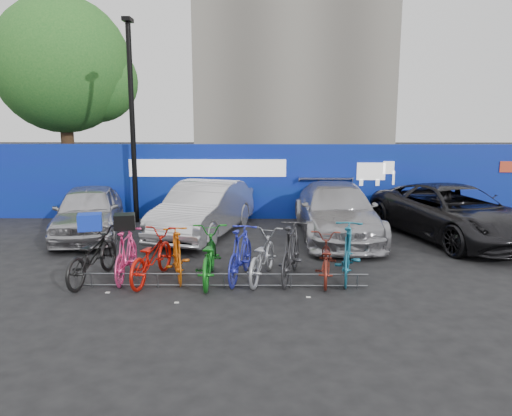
{
  "coord_description": "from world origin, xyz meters",
  "views": [
    {
      "loc": [
        0.73,
        -9.88,
        3.35
      ],
      "look_at": [
        0.59,
        2.0,
        1.1
      ],
      "focal_mm": 35.0,
      "sensor_mm": 36.0,
      "label": 1
    }
  ],
  "objects_px": {
    "car_2": "(337,211)",
    "bike_2": "(151,256)",
    "tree": "(69,69)",
    "car_3": "(454,213)",
    "car_0": "(89,211)",
    "bike_rack": "(224,280)",
    "bike_8": "(325,259)",
    "bike_6": "(262,256)",
    "bike_1": "(126,254)",
    "bike_4": "(208,256)",
    "bike_0": "(92,255)",
    "bike_5": "(240,253)",
    "bike_7": "(291,251)",
    "bike_9": "(348,251)",
    "bike_3": "(177,254)",
    "lamppost": "(132,116)",
    "car_1": "(204,209)"
  },
  "relations": [
    {
      "from": "bike_2",
      "to": "bike_8",
      "type": "xyz_separation_m",
      "value": [
        3.53,
        0.04,
        -0.04
      ]
    },
    {
      "from": "lamppost",
      "to": "bike_8",
      "type": "distance_m",
      "value": 8.11
    },
    {
      "from": "bike_7",
      "to": "tree",
      "type": "bearing_deg",
      "value": -38.5
    },
    {
      "from": "car_2",
      "to": "bike_2",
      "type": "height_order",
      "value": "car_2"
    },
    {
      "from": "car_0",
      "to": "bike_2",
      "type": "relative_size",
      "value": 2.15
    },
    {
      "from": "bike_7",
      "to": "bike_8",
      "type": "height_order",
      "value": "bike_7"
    },
    {
      "from": "lamppost",
      "to": "bike_4",
      "type": "height_order",
      "value": "lamppost"
    },
    {
      "from": "car_2",
      "to": "bike_7",
      "type": "relative_size",
      "value": 2.53
    },
    {
      "from": "bike_0",
      "to": "bike_1",
      "type": "height_order",
      "value": "bike_0"
    },
    {
      "from": "bike_7",
      "to": "bike_5",
      "type": "bearing_deg",
      "value": 14.3
    },
    {
      "from": "bike_4",
      "to": "bike_8",
      "type": "relative_size",
      "value": 1.15
    },
    {
      "from": "tree",
      "to": "car_0",
      "type": "bearing_deg",
      "value": -67.27
    },
    {
      "from": "lamppost",
      "to": "bike_2",
      "type": "xyz_separation_m",
      "value": [
        1.69,
        -5.58,
        -2.76
      ]
    },
    {
      "from": "bike_5",
      "to": "bike_1",
      "type": "bearing_deg",
      "value": 11.27
    },
    {
      "from": "car_2",
      "to": "bike_1",
      "type": "xyz_separation_m",
      "value": [
        -4.82,
        -3.61,
        -0.19
      ]
    },
    {
      "from": "car_0",
      "to": "car_3",
      "type": "xyz_separation_m",
      "value": [
        9.92,
        -0.2,
        0.02
      ]
    },
    {
      "from": "bike_0",
      "to": "bike_5",
      "type": "height_order",
      "value": "bike_5"
    },
    {
      "from": "tree",
      "to": "bike_1",
      "type": "xyz_separation_m",
      "value": [
        4.73,
        -10.13,
        -4.54
      ]
    },
    {
      "from": "car_2",
      "to": "bike_6",
      "type": "relative_size",
      "value": 2.64
    },
    {
      "from": "car_2",
      "to": "bike_1",
      "type": "distance_m",
      "value": 6.03
    },
    {
      "from": "tree",
      "to": "bike_9",
      "type": "bearing_deg",
      "value": -47.47
    },
    {
      "from": "bike_rack",
      "to": "bike_2",
      "type": "distance_m",
      "value": 1.6
    },
    {
      "from": "bike_4",
      "to": "car_3",
      "type": "bearing_deg",
      "value": -151.86
    },
    {
      "from": "bike_1",
      "to": "bike_6",
      "type": "xyz_separation_m",
      "value": [
        2.78,
        0.01,
        -0.03
      ]
    },
    {
      "from": "bike_3",
      "to": "bike_7",
      "type": "distance_m",
      "value": 2.34
    },
    {
      "from": "tree",
      "to": "bike_1",
      "type": "relative_size",
      "value": 4.44
    },
    {
      "from": "car_3",
      "to": "bike_2",
      "type": "height_order",
      "value": "car_3"
    },
    {
      "from": "tree",
      "to": "car_3",
      "type": "relative_size",
      "value": 1.48
    },
    {
      "from": "tree",
      "to": "bike_9",
      "type": "relative_size",
      "value": 3.98
    },
    {
      "from": "tree",
      "to": "bike_0",
      "type": "xyz_separation_m",
      "value": [
        4.07,
        -10.25,
        -4.54
      ]
    },
    {
      "from": "bike_rack",
      "to": "bike_5",
      "type": "distance_m",
      "value": 0.71
    },
    {
      "from": "bike_rack",
      "to": "bike_8",
      "type": "xyz_separation_m",
      "value": [
        2.02,
        0.46,
        0.3
      ]
    },
    {
      "from": "car_3",
      "to": "bike_2",
      "type": "bearing_deg",
      "value": -172.02
    },
    {
      "from": "tree",
      "to": "bike_1",
      "type": "bearing_deg",
      "value": -64.96
    },
    {
      "from": "car_3",
      "to": "bike_3",
      "type": "distance_m",
      "value": 7.67
    },
    {
      "from": "bike_8",
      "to": "car_2",
      "type": "bearing_deg",
      "value": -94.62
    },
    {
      "from": "car_2",
      "to": "bike_3",
      "type": "height_order",
      "value": "car_2"
    },
    {
      "from": "bike_1",
      "to": "bike_4",
      "type": "relative_size",
      "value": 0.87
    },
    {
      "from": "bike_0",
      "to": "bike_1",
      "type": "bearing_deg",
      "value": -160.86
    },
    {
      "from": "bike_0",
      "to": "bike_6",
      "type": "xyz_separation_m",
      "value": [
        3.44,
        0.12,
        -0.04
      ]
    },
    {
      "from": "car_0",
      "to": "car_1",
      "type": "xyz_separation_m",
      "value": [
        3.15,
        0.19,
        0.03
      ]
    },
    {
      "from": "bike_7",
      "to": "bike_9",
      "type": "bearing_deg",
      "value": -166.01
    },
    {
      "from": "bike_1",
      "to": "bike_2",
      "type": "height_order",
      "value": "bike_1"
    },
    {
      "from": "car_2",
      "to": "bike_5",
      "type": "relative_size",
      "value": 2.69
    },
    {
      "from": "car_2",
      "to": "bike_5",
      "type": "bearing_deg",
      "value": -125.13
    },
    {
      "from": "car_1",
      "to": "bike_2",
      "type": "height_order",
      "value": "car_1"
    },
    {
      "from": "bike_6",
      "to": "bike_8",
      "type": "height_order",
      "value": "bike_6"
    },
    {
      "from": "car_1",
      "to": "bike_rack",
      "type": "bearing_deg",
      "value": -62.82
    },
    {
      "from": "bike_1",
      "to": "bike_4",
      "type": "bearing_deg",
      "value": 174.6
    },
    {
      "from": "bike_1",
      "to": "bike_3",
      "type": "distance_m",
      "value": 1.03
    }
  ]
}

